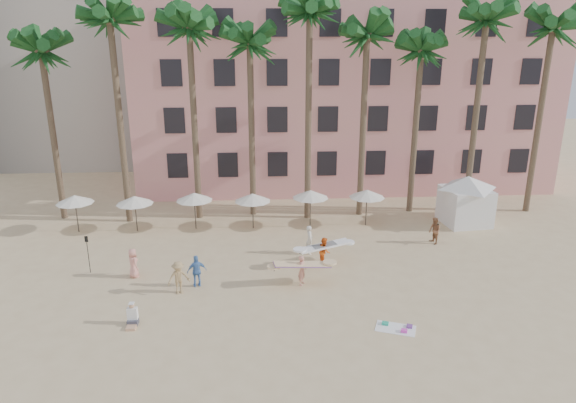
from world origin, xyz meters
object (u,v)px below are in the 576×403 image
(carrier_yellow, at_px, (302,268))
(carrier_white, at_px, (324,250))
(pink_hotel, at_px, (340,92))
(cabana, at_px, (466,196))

(carrier_yellow, bearing_deg, carrier_white, 58.62)
(pink_hotel, bearing_deg, carrier_white, -100.87)
(pink_hotel, bearing_deg, carrier_yellow, -103.42)
(carrier_yellow, xyz_separation_m, carrier_white, (1.51, 2.48, -0.05))
(pink_hotel, relative_size, carrier_white, 10.90)
(cabana, distance_m, carrier_yellow, 15.28)
(pink_hotel, distance_m, carrier_white, 21.37)
(pink_hotel, relative_size, cabana, 7.01)
(cabana, distance_m, carrier_white, 12.68)
(pink_hotel, bearing_deg, cabana, -62.13)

